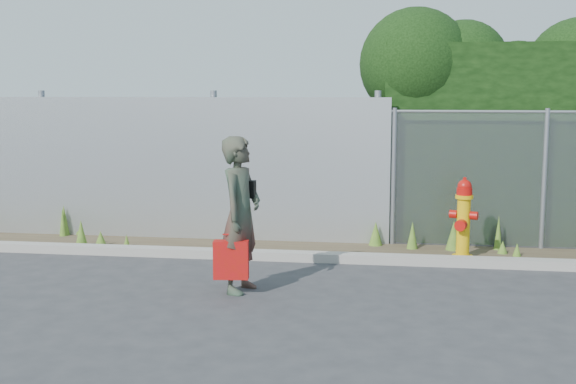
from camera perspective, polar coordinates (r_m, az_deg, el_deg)
The scene contains 8 objects.
ground at distance 8.13m, azimuth 0.69°, elevation -8.42°, with size 80.00×80.00×0.00m, color #313133.
curb at distance 9.84m, azimuth 2.07°, elevation -5.14°, with size 16.00×0.22×0.12m, color gray.
weed_strip at distance 10.55m, azimuth 2.13°, elevation -3.91°, with size 16.00×1.32×0.54m.
corrugated_fence at distance 11.61m, azimuth -13.38°, elevation 1.89°, with size 8.50×0.21×2.30m.
fire_hydrant at distance 10.11m, azimuth 13.70°, elevation -2.16°, with size 0.38×0.34×1.14m.
woman at distance 8.25m, azimuth -3.76°, elevation -1.80°, with size 0.65×0.43×1.79m, color #0F6445.
red_tote_bag at distance 8.17m, azimuth -4.52°, elevation -5.35°, with size 0.39×0.14×0.51m.
black_shoulder_bag at distance 8.33m, azimuth -3.51°, elevation 0.24°, with size 0.27×0.11×0.20m.
Camera 1 is at (1.02, -7.73, 2.30)m, focal length 45.00 mm.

